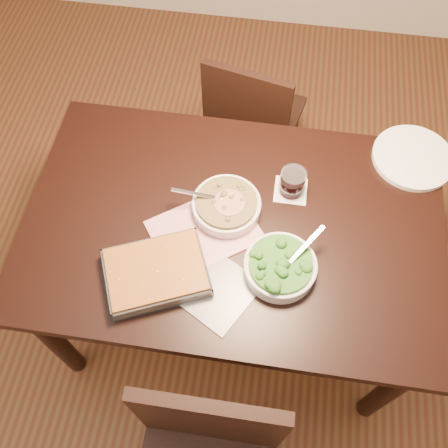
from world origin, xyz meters
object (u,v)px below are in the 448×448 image
table (233,237)px  chair_far (252,118)px  baking_dish (156,273)px  wine_tumbler (292,182)px  stew_bowl (226,206)px  dinner_plate (413,158)px  broccoli_bowl (280,267)px

table → chair_far: size_ratio=1.72×
baking_dish → chair_far: size_ratio=0.46×
table → wine_tumbler: wine_tumbler is taller
stew_bowl → dinner_plate: size_ratio=0.89×
baking_dish → dinner_plate: 1.00m
baking_dish → wine_tumbler: wine_tumbler is taller
broccoli_bowl → baking_dish: bearing=-168.7°
wine_tumbler → chair_far: 0.69m
broccoli_bowl → chair_far: size_ratio=0.29×
stew_bowl → table: bearing=-57.7°
dinner_plate → chair_far: (-0.61, 0.37, -0.30)m
stew_bowl → broccoli_bowl: (0.20, -0.20, -0.00)m
table → chair_far: bearing=90.9°
broccoli_bowl → wine_tumbler: bearing=88.1°
table → wine_tumbler: 0.28m
broccoli_bowl → wine_tumbler: (0.01, 0.31, 0.02)m
chair_far → stew_bowl: bearing=101.5°
dinner_plate → chair_far: 0.78m
table → dinner_plate: size_ratio=4.85×
stew_bowl → broccoli_bowl: same height
wine_tumbler → broccoli_bowl: bearing=-91.9°
stew_bowl → broccoli_bowl: 0.28m
broccoli_bowl → chair_far: (-0.18, 0.88, -0.33)m
stew_bowl → wine_tumbler: wine_tumbler is taller
table → baking_dish: 0.33m
stew_bowl → baking_dish: 0.33m
broccoli_bowl → table: bearing=138.4°
chair_far → broccoli_bowl: bearing=114.6°
table → broccoli_bowl: broccoli_bowl is taller
wine_tumbler → table: bearing=-138.2°
wine_tumbler → chair_far: size_ratio=0.12×
stew_bowl → wine_tumbler: 0.24m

